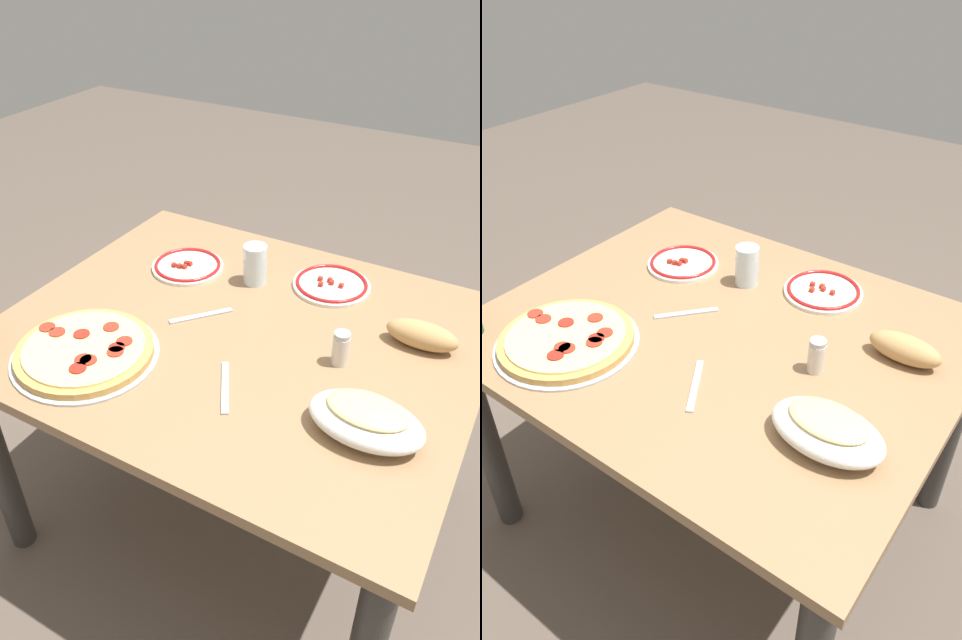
# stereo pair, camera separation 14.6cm
# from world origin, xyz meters

# --- Properties ---
(ground_plane) EXTENTS (8.00, 8.00, 0.00)m
(ground_plane) POSITION_xyz_m (0.00, 0.00, 0.00)
(ground_plane) COLOR brown
(ground_plane) RESTS_ON ground
(dining_table) EXTENTS (1.17, 0.97, 0.72)m
(dining_table) POSITION_xyz_m (0.00, 0.00, 0.60)
(dining_table) COLOR #93704C
(dining_table) RESTS_ON ground
(pepperoni_pizza) EXTENTS (0.35, 0.35, 0.03)m
(pepperoni_pizza) POSITION_xyz_m (-0.27, -0.27, 0.74)
(pepperoni_pizza) COLOR #B7B7BC
(pepperoni_pizza) RESTS_ON dining_table
(baked_pasta_dish) EXTENTS (0.24, 0.15, 0.08)m
(baked_pasta_dish) POSITION_xyz_m (0.39, -0.19, 0.76)
(baked_pasta_dish) COLOR white
(baked_pasta_dish) RESTS_ON dining_table
(water_glass) EXTENTS (0.07, 0.07, 0.11)m
(water_glass) POSITION_xyz_m (-0.08, 0.22, 0.78)
(water_glass) COLOR silver
(water_glass) RESTS_ON dining_table
(side_plate_near) EXTENTS (0.22, 0.22, 0.02)m
(side_plate_near) POSITION_xyz_m (0.12, 0.30, 0.73)
(side_plate_near) COLOR white
(side_plate_near) RESTS_ON dining_table
(side_plate_far) EXTENTS (0.21, 0.21, 0.02)m
(side_plate_far) POSITION_xyz_m (-0.29, 0.19, 0.73)
(side_plate_far) COLOR white
(side_plate_far) RESTS_ON dining_table
(bread_loaf) EXTENTS (0.17, 0.07, 0.07)m
(bread_loaf) POSITION_xyz_m (0.42, 0.16, 0.75)
(bread_loaf) COLOR tan
(bread_loaf) RESTS_ON dining_table
(spice_shaker) EXTENTS (0.04, 0.04, 0.09)m
(spice_shaker) POSITION_xyz_m (0.27, -0.00, 0.76)
(spice_shaker) COLOR silver
(spice_shaker) RESTS_ON dining_table
(fork_left) EXTENTS (0.10, 0.16, 0.00)m
(fork_left) POSITION_xyz_m (0.08, -0.21, 0.72)
(fork_left) COLOR #B7B7BC
(fork_left) RESTS_ON dining_table
(fork_right) EXTENTS (0.12, 0.14, 0.00)m
(fork_right) POSITION_xyz_m (-0.12, -0.00, 0.72)
(fork_right) COLOR #B7B7BC
(fork_right) RESTS_ON dining_table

